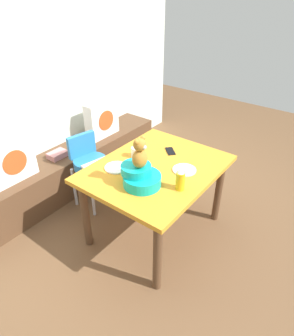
{
  "coord_description": "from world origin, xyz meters",
  "views": [
    {
      "loc": [
        -1.8,
        -1.27,
        2.13
      ],
      "look_at": [
        0.0,
        0.1,
        0.69
      ],
      "focal_mm": 32.21,
      "sensor_mm": 36.0,
      "label": 1
    }
  ],
  "objects_px": {
    "dining_table": "(156,177)",
    "pillow_floral_left": "(11,160)",
    "infant_seat_teal": "(140,177)",
    "dinner_plate_near": "(184,170)",
    "dinner_plate_far": "(116,167)",
    "book_stack": "(58,155)",
    "highchair": "(90,162)",
    "teddy_bear": "(140,154)",
    "pillow_floral_right": "(102,119)",
    "ketchup_bottle": "(180,180)",
    "cell_phone": "(170,151)",
    "coffee_mug": "(136,152)"
  },
  "relations": [
    {
      "from": "coffee_mug",
      "to": "dining_table",
      "type": "bearing_deg",
      "value": -96.62
    },
    {
      "from": "dinner_plate_far",
      "to": "cell_phone",
      "type": "bearing_deg",
      "value": -21.67
    },
    {
      "from": "pillow_floral_left",
      "to": "dinner_plate_near",
      "type": "height_order",
      "value": "pillow_floral_left"
    },
    {
      "from": "pillow_floral_right",
      "to": "book_stack",
      "type": "height_order",
      "value": "pillow_floral_right"
    },
    {
      "from": "cell_phone",
      "to": "pillow_floral_right",
      "type": "bearing_deg",
      "value": -60.12
    },
    {
      "from": "dining_table",
      "to": "pillow_floral_left",
      "type": "bearing_deg",
      "value": 118.26
    },
    {
      "from": "pillow_floral_left",
      "to": "dinner_plate_near",
      "type": "relative_size",
      "value": 2.2
    },
    {
      "from": "teddy_bear",
      "to": "dinner_plate_near",
      "type": "distance_m",
      "value": 0.5
    },
    {
      "from": "highchair",
      "to": "dinner_plate_near",
      "type": "distance_m",
      "value": 1.05
    },
    {
      "from": "pillow_floral_left",
      "to": "dinner_plate_near",
      "type": "bearing_deg",
      "value": -62.4
    },
    {
      "from": "infant_seat_teal",
      "to": "coffee_mug",
      "type": "height_order",
      "value": "infant_seat_teal"
    },
    {
      "from": "coffee_mug",
      "to": "ketchup_bottle",
      "type": "bearing_deg",
      "value": -106.96
    },
    {
      "from": "pillow_floral_right",
      "to": "ketchup_bottle",
      "type": "relative_size",
      "value": 2.38
    },
    {
      "from": "highchair",
      "to": "infant_seat_teal",
      "type": "relative_size",
      "value": 2.39
    },
    {
      "from": "infant_seat_teal",
      "to": "dinner_plate_near",
      "type": "bearing_deg",
      "value": -24.61
    },
    {
      "from": "highchair",
      "to": "dinner_plate_far",
      "type": "height_order",
      "value": "highchair"
    },
    {
      "from": "pillow_floral_left",
      "to": "ketchup_bottle",
      "type": "distance_m",
      "value": 1.63
    },
    {
      "from": "dining_table",
      "to": "pillow_floral_right",
      "type": "bearing_deg",
      "value": 65.24
    },
    {
      "from": "teddy_bear",
      "to": "highchair",
      "type": "bearing_deg",
      "value": 75.13
    },
    {
      "from": "ketchup_bottle",
      "to": "cell_phone",
      "type": "xyz_separation_m",
      "value": [
        0.45,
        0.39,
        -0.08
      ]
    },
    {
      "from": "coffee_mug",
      "to": "cell_phone",
      "type": "relative_size",
      "value": 0.83
    },
    {
      "from": "coffee_mug",
      "to": "dinner_plate_far",
      "type": "distance_m",
      "value": 0.26
    },
    {
      "from": "teddy_bear",
      "to": "dinner_plate_near",
      "type": "height_order",
      "value": "teddy_bear"
    },
    {
      "from": "dinner_plate_near",
      "to": "highchair",
      "type": "bearing_deg",
      "value": 98.83
    },
    {
      "from": "infant_seat_teal",
      "to": "cell_phone",
      "type": "bearing_deg",
      "value": 9.89
    },
    {
      "from": "highchair",
      "to": "coffee_mug",
      "type": "distance_m",
      "value": 0.61
    },
    {
      "from": "teddy_bear",
      "to": "ketchup_bottle",
      "type": "bearing_deg",
      "value": -64.66
    },
    {
      "from": "ketchup_bottle",
      "to": "highchair",
      "type": "bearing_deg",
      "value": 85.45
    },
    {
      "from": "book_stack",
      "to": "highchair",
      "type": "height_order",
      "value": "highchair"
    },
    {
      "from": "pillow_floral_right",
      "to": "book_stack",
      "type": "distance_m",
      "value": 0.71
    },
    {
      "from": "cell_phone",
      "to": "dinner_plate_far",
      "type": "bearing_deg",
      "value": 20.79
    },
    {
      "from": "infant_seat_teal",
      "to": "cell_phone",
      "type": "relative_size",
      "value": 2.29
    },
    {
      "from": "dining_table",
      "to": "dinner_plate_near",
      "type": "distance_m",
      "value": 0.27
    },
    {
      "from": "highchair",
      "to": "dining_table",
      "type": "bearing_deg",
      "value": -85.74
    },
    {
      "from": "dining_table",
      "to": "ketchup_bottle",
      "type": "relative_size",
      "value": 6.55
    },
    {
      "from": "highchair",
      "to": "ketchup_bottle",
      "type": "height_order",
      "value": "ketchup_bottle"
    },
    {
      "from": "pillow_floral_left",
      "to": "dinner_plate_far",
      "type": "relative_size",
      "value": 2.2
    },
    {
      "from": "infant_seat_teal",
      "to": "dinner_plate_far",
      "type": "relative_size",
      "value": 1.65
    },
    {
      "from": "dinner_plate_far",
      "to": "pillow_floral_right",
      "type": "bearing_deg",
      "value": 50.52
    },
    {
      "from": "dinner_plate_near",
      "to": "dinner_plate_far",
      "type": "distance_m",
      "value": 0.58
    },
    {
      "from": "infant_seat_teal",
      "to": "ketchup_bottle",
      "type": "xyz_separation_m",
      "value": [
        0.13,
        -0.28,
        0.02
      ]
    },
    {
      "from": "coffee_mug",
      "to": "pillow_floral_left",
      "type": "bearing_deg",
      "value": 125.31
    },
    {
      "from": "highchair",
      "to": "cell_phone",
      "type": "height_order",
      "value": "highchair"
    },
    {
      "from": "dining_table",
      "to": "highchair",
      "type": "xyz_separation_m",
      "value": [
        -0.06,
        0.79,
        -0.11
      ]
    },
    {
      "from": "coffee_mug",
      "to": "cell_phone",
      "type": "bearing_deg",
      "value": -36.05
    },
    {
      "from": "coffee_mug",
      "to": "highchair",
      "type": "bearing_deg",
      "value": 99.22
    },
    {
      "from": "book_stack",
      "to": "cell_phone",
      "type": "relative_size",
      "value": 1.39
    },
    {
      "from": "book_stack",
      "to": "dining_table",
      "type": "xyz_separation_m",
      "value": [
        0.13,
        -1.23,
        0.14
      ]
    },
    {
      "from": "pillow_floral_right",
      "to": "infant_seat_teal",
      "type": "xyz_separation_m",
      "value": [
        -0.84,
        -1.26,
        0.13
      ]
    },
    {
      "from": "dinner_plate_near",
      "to": "cell_phone",
      "type": "xyz_separation_m",
      "value": [
        0.2,
        0.28,
        -0.0
      ]
    }
  ]
}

